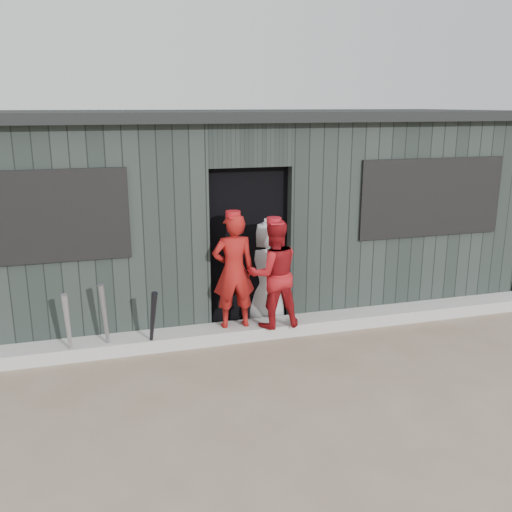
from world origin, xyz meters
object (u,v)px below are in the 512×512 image
object	(u,v)px
bat_left	(68,329)
bat_right	(153,322)
player_grey_back	(266,272)
bat_mid	(105,320)
dugout	(223,207)
player_red_left	(234,271)
player_red_right	(274,274)

from	to	relation	value
bat_left	bat_right	world-z (taller)	bat_left
bat_left	player_grey_back	distance (m)	2.46
bat_right	player_grey_back	world-z (taller)	player_grey_back
bat_left	bat_mid	bearing A→B (deg)	11.93
bat_left	dugout	size ratio (longest dim) A/B	0.10
bat_mid	dugout	world-z (taller)	dugout
player_red_left	player_grey_back	distance (m)	0.66
bat_mid	player_red_left	xyz separation A→B (m)	(1.48, 0.14, 0.40)
bat_mid	player_red_right	bearing A→B (deg)	0.47
player_red_left	dugout	bearing A→B (deg)	-97.14
bat_mid	player_grey_back	bearing A→B (deg)	14.75
player_red_right	player_red_left	bearing A→B (deg)	-15.15
bat_mid	player_red_right	size ratio (longest dim) A/B	0.67
bat_right	player_red_left	world-z (taller)	player_red_left
player_red_left	bat_right	bearing A→B (deg)	15.68
player_grey_back	bat_left	bearing A→B (deg)	25.11
bat_right	player_red_left	xyz separation A→B (m)	(0.98, 0.24, 0.44)
player_red_left	player_grey_back	bearing A→B (deg)	-141.06
bat_left	dugout	bearing A→B (deg)	41.64
player_red_left	dugout	xyz separation A→B (m)	(0.26, 1.67, 0.46)
player_red_right	bat_mid	bearing A→B (deg)	0.32
bat_left	dugout	xyz separation A→B (m)	(2.12, 1.89, 0.88)
bat_left	player_red_left	size ratio (longest dim) A/B	0.60
bat_mid	dugout	distance (m)	2.65
player_red_left	player_red_right	bearing A→B (deg)	166.74
player_red_right	player_grey_back	bearing A→B (deg)	-96.86
player_grey_back	bat_right	bearing A→B (deg)	33.73
bat_left	player_red_right	world-z (taller)	player_red_right
bat_left	bat_right	size ratio (longest dim) A/B	1.01
bat_left	player_red_right	size ratio (longest dim) A/B	0.64
bat_mid	player_grey_back	xyz separation A→B (m)	(1.99, 0.52, 0.24)
bat_left	player_red_left	distance (m)	1.92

